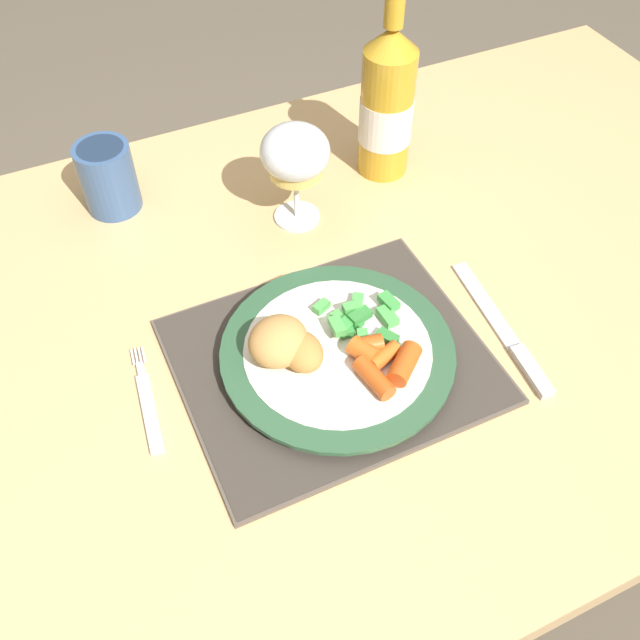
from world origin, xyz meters
name	(u,v)px	position (x,y,z in m)	size (l,w,h in m)	color
ground_plane	(315,557)	(0.00, 0.00, 0.00)	(6.00, 6.00, 0.00)	brown
dining_table	(312,354)	(0.00, 0.00, 0.65)	(1.47, 0.82, 0.74)	tan
placemat	(331,360)	(-0.01, -0.08, 0.74)	(0.33, 0.28, 0.01)	brown
dinner_plate	(337,354)	(-0.01, -0.09, 0.76)	(0.25, 0.25, 0.02)	white
breaded_croquettes	(285,344)	(-0.06, -0.07, 0.79)	(0.09, 0.09, 0.05)	#B77F3D
green_beans_pile	(358,318)	(0.03, -0.06, 0.77)	(0.09, 0.09, 0.02)	#4CA84C
glazed_carrots	(381,361)	(0.02, -0.13, 0.78)	(0.08, 0.08, 0.02)	#CC5119
fork	(148,405)	(-0.21, -0.05, 0.74)	(0.03, 0.14, 0.01)	silver
table_knife	(508,337)	(0.18, -0.14, 0.74)	(0.04, 0.21, 0.01)	silver
wine_glass	(295,156)	(0.05, 0.15, 0.84)	(0.09, 0.09, 0.14)	silver
bottle	(387,103)	(0.20, 0.20, 0.84)	(0.07, 0.07, 0.29)	gold
drinking_cup	(108,176)	(-0.16, 0.28, 0.79)	(0.07, 0.07, 0.09)	#385684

